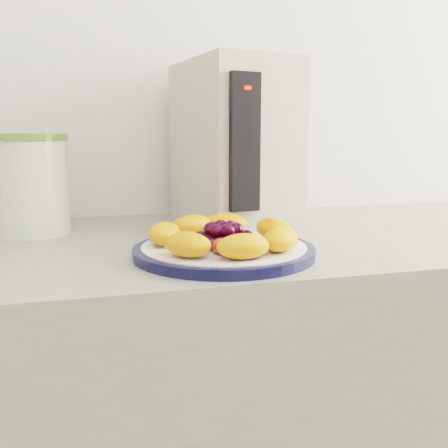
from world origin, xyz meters
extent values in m
cube|color=silver|center=(0.00, 1.51, 1.30)|extent=(3.50, 0.02, 2.60)
cylinder|color=black|center=(0.11, 1.05, 0.91)|extent=(0.28, 0.28, 0.01)
cylinder|color=white|center=(0.11, 1.05, 0.91)|extent=(0.25, 0.25, 0.02)
cylinder|color=#446018|center=(-0.20, 1.32, 0.99)|extent=(0.17, 0.17, 0.17)
cylinder|color=olive|center=(-0.20, 1.32, 1.08)|extent=(0.18, 0.18, 0.01)
cube|color=#BAB0A1|center=(0.20, 1.33, 1.07)|extent=(0.23, 0.29, 0.33)
cube|color=black|center=(0.18, 1.19, 1.07)|extent=(0.06, 0.03, 0.25)
cube|color=#FF0C05|center=(0.18, 1.18, 1.16)|extent=(0.01, 0.01, 0.01)
ellipsoid|color=orange|center=(0.19, 1.07, 0.93)|extent=(0.06, 0.08, 0.04)
ellipsoid|color=orange|center=(0.13, 1.14, 0.93)|extent=(0.08, 0.07, 0.04)
ellipsoid|color=orange|center=(0.08, 1.14, 0.93)|extent=(0.09, 0.07, 0.04)
ellipsoid|color=orange|center=(0.02, 1.08, 0.93)|extent=(0.07, 0.08, 0.04)
ellipsoid|color=orange|center=(0.04, 0.99, 0.93)|extent=(0.08, 0.09, 0.04)
ellipsoid|color=orange|center=(0.11, 0.96, 0.93)|extent=(0.07, 0.05, 0.04)
ellipsoid|color=orange|center=(0.17, 0.99, 0.93)|extent=(0.09, 0.09, 0.04)
ellipsoid|color=black|center=(0.11, 1.05, 0.93)|extent=(0.02, 0.02, 0.02)
ellipsoid|color=black|center=(0.13, 1.05, 0.93)|extent=(0.02, 0.02, 0.02)
ellipsoid|color=black|center=(0.12, 1.07, 0.93)|extent=(0.02, 0.02, 0.02)
ellipsoid|color=black|center=(0.10, 1.07, 0.93)|extent=(0.02, 0.02, 0.02)
ellipsoid|color=black|center=(0.08, 1.05, 0.93)|extent=(0.02, 0.02, 0.02)
ellipsoid|color=black|center=(0.10, 1.03, 0.93)|extent=(0.02, 0.02, 0.02)
ellipsoid|color=black|center=(0.12, 1.03, 0.93)|extent=(0.02, 0.02, 0.02)
ellipsoid|color=black|center=(0.15, 1.06, 0.93)|extent=(0.02, 0.02, 0.02)
ellipsoid|color=black|center=(0.14, 1.08, 0.93)|extent=(0.02, 0.02, 0.02)
ellipsoid|color=black|center=(0.12, 1.09, 0.93)|extent=(0.02, 0.02, 0.02)
ellipsoid|color=black|center=(0.10, 1.09, 0.93)|extent=(0.02, 0.02, 0.02)
ellipsoid|color=black|center=(0.08, 1.08, 0.93)|extent=(0.02, 0.02, 0.02)
ellipsoid|color=black|center=(0.07, 1.06, 0.93)|extent=(0.02, 0.02, 0.02)
ellipsoid|color=black|center=(0.07, 1.04, 0.93)|extent=(0.02, 0.02, 0.02)
ellipsoid|color=black|center=(0.08, 1.02, 0.93)|extent=(0.02, 0.02, 0.02)
ellipsoid|color=black|center=(0.10, 1.01, 0.93)|extent=(0.02, 0.02, 0.02)
ellipsoid|color=black|center=(0.12, 1.01, 0.93)|extent=(0.02, 0.02, 0.02)
ellipsoid|color=black|center=(0.11, 1.05, 0.94)|extent=(0.02, 0.02, 0.02)
ellipsoid|color=black|center=(0.12, 1.07, 0.94)|extent=(0.02, 0.02, 0.02)
ellipsoid|color=black|center=(0.11, 1.07, 0.94)|extent=(0.02, 0.02, 0.02)
ellipsoid|color=black|center=(0.09, 1.07, 0.94)|extent=(0.02, 0.02, 0.02)
ellipsoid|color=black|center=(0.09, 1.05, 0.94)|extent=(0.02, 0.02, 0.02)
ellipsoid|color=black|center=(0.09, 1.04, 0.94)|extent=(0.02, 0.02, 0.02)
ellipsoid|color=black|center=(0.11, 1.03, 0.94)|extent=(0.02, 0.02, 0.02)
ellipsoid|color=black|center=(0.12, 1.04, 0.94)|extent=(0.02, 0.02, 0.02)
ellipsoid|color=red|center=(0.11, 0.98, 0.93)|extent=(0.03, 0.03, 0.02)
ellipsoid|color=red|center=(0.14, 0.99, 0.93)|extent=(0.04, 0.03, 0.02)
ellipsoid|color=red|center=(0.12, 0.96, 0.93)|extent=(0.04, 0.04, 0.02)
ellipsoid|color=red|center=(0.09, 1.00, 0.93)|extent=(0.04, 0.04, 0.02)
camera|label=1|loc=(-0.09, 0.33, 1.08)|focal=40.00mm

